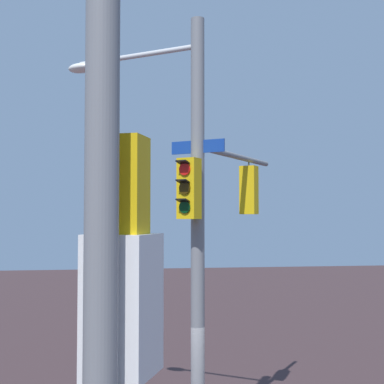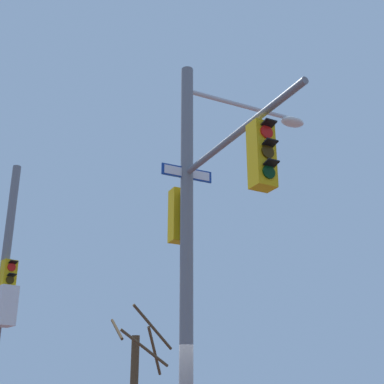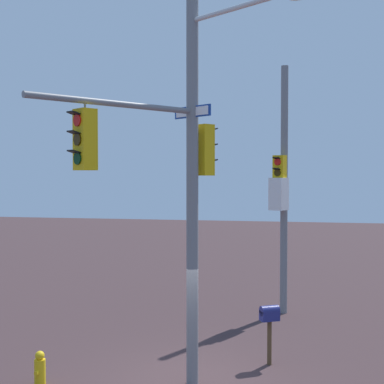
{
  "view_description": "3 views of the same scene",
  "coord_description": "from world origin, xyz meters",
  "views": [
    {
      "loc": [
        10.15,
        -1.8,
        4.5
      ],
      "look_at": [
        -0.56,
        -0.16,
        5.01
      ],
      "focal_mm": 52.44,
      "sensor_mm": 36.0,
      "label": 1
    },
    {
      "loc": [
        -4.87,
        8.83,
        1.54
      ],
      "look_at": [
        -0.37,
        0.13,
        5.3
      ],
      "focal_mm": 51.34,
      "sensor_mm": 36.0,
      "label": 2
    },
    {
      "loc": [
        -11.61,
        -2.41,
        4.55
      ],
      "look_at": [
        -0.25,
        -0.13,
        4.14
      ],
      "focal_mm": 51.64,
      "sensor_mm": 36.0,
      "label": 3
    }
  ],
  "objects": [
    {
      "name": "ground_plane",
      "position": [
        0.0,
        0.0,
        0.0
      ],
      "size": [
        80.0,
        80.0,
        0.0
      ],
      "primitive_type": "plane",
      "color": "#3D2B2C"
    },
    {
      "name": "main_signal_pole_assembly",
      "position": [
        -0.57,
        -0.01,
        4.79
      ],
      "size": [
        3.72,
        4.85,
        8.27
      ],
      "rotation": [
        0.0,
        0.0,
        2.52
      ],
      "color": "slate",
      "rests_on": "ground"
    },
    {
      "name": "secondary_pole_assembly",
      "position": [
        6.21,
        -1.76,
        4.03
      ],
      "size": [
        0.83,
        0.63,
        7.96
      ],
      "rotation": [
        0.0,
        0.0,
        2.74
      ],
      "color": "slate",
      "rests_on": "ground"
    },
    {
      "name": "fire_hydrant",
      "position": [
        -0.8,
        3.08,
        0.34
      ],
      "size": [
        0.38,
        0.24,
        0.73
      ],
      "color": "yellow",
      "rests_on": "ground"
    },
    {
      "name": "mailbox",
      "position": [
        1.42,
        -1.67,
        1.11
      ],
      "size": [
        0.42,
        0.5,
        1.41
      ],
      "rotation": [
        0.0,
        0.0,
        3.65
      ],
      "color": "#4C3823",
      "rests_on": "ground"
    }
  ]
}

